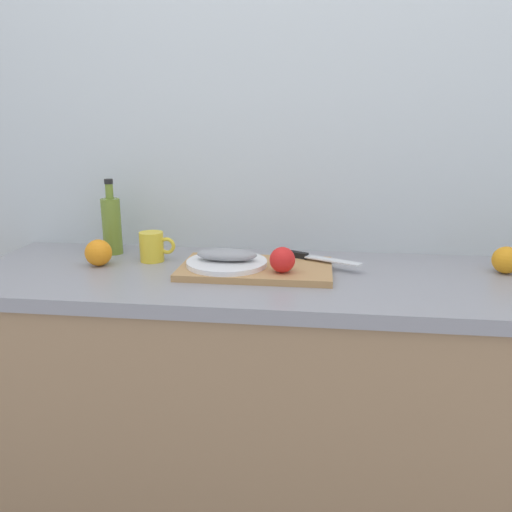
{
  "coord_description": "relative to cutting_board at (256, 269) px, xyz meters",
  "views": [
    {
      "loc": [
        0.07,
        -1.44,
        1.34
      ],
      "look_at": [
        -0.12,
        0.01,
        0.95
      ],
      "focal_mm": 35.48,
      "sensor_mm": 36.0,
      "label": 1
    }
  ],
  "objects": [
    {
      "name": "orange_0",
      "position": [
        -0.5,
        0.01,
        0.03
      ],
      "size": [
        0.08,
        0.08,
        0.08
      ],
      "primitive_type": "sphere",
      "color": "orange",
      "rests_on": "kitchen_counter"
    },
    {
      "name": "coffee_mug_1",
      "position": [
        -0.35,
        0.08,
        0.04
      ],
      "size": [
        0.12,
        0.08,
        0.1
      ],
      "color": "yellow",
      "rests_on": "kitchen_counter"
    },
    {
      "name": "white_plate",
      "position": [
        -0.09,
        -0.01,
        0.02
      ],
      "size": [
        0.24,
        0.24,
        0.01
      ],
      "primitive_type": "cylinder",
      "color": "white",
      "rests_on": "cutting_board"
    },
    {
      "name": "tomato_0",
      "position": [
        0.08,
        -0.06,
        0.05
      ],
      "size": [
        0.07,
        0.07,
        0.07
      ],
      "primitive_type": "sphere",
      "color": "red",
      "rests_on": "cutting_board"
    },
    {
      "name": "olive_oil_bottle",
      "position": [
        -0.52,
        0.16,
        0.09
      ],
      "size": [
        0.06,
        0.06,
        0.26
      ],
      "color": "olive",
      "rests_on": "kitchen_counter"
    },
    {
      "name": "chef_knife",
      "position": [
        0.15,
        0.1,
        0.02
      ],
      "size": [
        0.27,
        0.15,
        0.02
      ],
      "rotation": [
        0.0,
        0.0,
        -0.46
      ],
      "color": "silver",
      "rests_on": "cutting_board"
    },
    {
      "name": "cutting_board",
      "position": [
        0.0,
        0.0,
        0.0
      ],
      "size": [
        0.46,
        0.26,
        0.02
      ],
      "primitive_type": "cube",
      "color": "tan",
      "rests_on": "kitchen_counter"
    },
    {
      "name": "kitchen_counter",
      "position": [
        0.12,
        -0.01,
        -0.46
      ],
      "size": [
        2.0,
        0.6,
        0.9
      ],
      "color": "#9E7A56",
      "rests_on": "ground_plane"
    },
    {
      "name": "back_wall",
      "position": [
        0.12,
        0.31,
        0.34
      ],
      "size": [
        3.2,
        0.05,
        2.5
      ],
      "primitive_type": "cube",
      "color": "silver",
      "rests_on": "ground_plane"
    },
    {
      "name": "fish_fillet",
      "position": [
        -0.09,
        -0.01,
        0.04
      ],
      "size": [
        0.18,
        0.08,
        0.04
      ],
      "primitive_type": "ellipsoid",
      "color": "gray",
      "rests_on": "white_plate"
    },
    {
      "name": "orange_1",
      "position": [
        0.74,
        0.08,
        0.03
      ],
      "size": [
        0.08,
        0.08,
        0.08
      ],
      "primitive_type": "sphere",
      "color": "orange",
      "rests_on": "kitchen_counter"
    }
  ]
}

